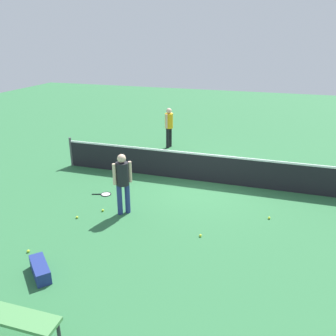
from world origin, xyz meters
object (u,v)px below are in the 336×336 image
Objects in this scene: tennis_ball_near_player at (28,251)px; equipment_bag at (40,268)px; tennis_ball_baseline at (200,236)px; player_near_side at (123,179)px; tennis_racket_far_player at (146,151)px; courtside_bench at (14,319)px; tennis_ball_midcourt at (103,210)px; tennis_ball_stray_left at (77,217)px; tennis_ball_by_net at (269,218)px; player_far_side at (169,124)px; tennis_racket_near_player at (105,194)px.

tennis_ball_near_player is 0.08× the size of equipment_bag.
player_near_side is at bearing 166.49° from tennis_ball_baseline.
player_near_side is 5.44m from tennis_racket_far_player.
tennis_ball_near_player is 2.51m from courtside_bench.
tennis_ball_midcourt is at bearing -170.46° from player_near_side.
player_near_side is 25.76× the size of tennis_ball_near_player.
player_near_side is 1.15m from tennis_ball_midcourt.
player_near_side is at bearing 31.48° from tennis_ball_stray_left.
tennis_ball_midcourt is 0.73m from tennis_ball_stray_left.
tennis_ball_stray_left is (-4.88, -1.51, 0.00)m from tennis_ball_by_net.
player_far_side is 6.78m from tennis_ball_stray_left.
tennis_racket_far_player is at bearing -129.88° from player_far_side.
courtside_bench is (-3.68, -5.24, 0.38)m from tennis_ball_by_net.
tennis_ball_midcourt is at bearing 91.00° from equipment_bag.
courtside_bench is at bearing -65.53° from equipment_bag.
tennis_racket_near_player is 0.78× the size of equipment_bag.
tennis_ball_by_net and tennis_ball_baseline have the same top height.
tennis_racket_far_player is at bearing 104.41° from player_near_side.
tennis_racket_near_player is at bearing -86.19° from tennis_racket_far_player.
player_near_side reaches higher than tennis_ball_baseline.
tennis_ball_stray_left is at bearing 82.71° from tennis_ball_near_player.
tennis_ball_by_net is 0.04× the size of courtside_bench.
tennis_ball_by_net is at bearing 40.80° from equipment_bag.
tennis_racket_far_player is 8.12m from equipment_bag.
player_far_side is at bearing 85.23° from tennis_racket_near_player.
tennis_ball_baseline is (3.55, 1.81, 0.00)m from tennis_ball_near_player.
tennis_racket_near_player is 3.83m from equipment_bag.
tennis_ball_by_net is 5.76m from equipment_bag.
tennis_ball_baseline is at bearing -8.77° from tennis_ball_midcourt.
tennis_racket_far_player is 8.87× the size of tennis_ball_baseline.
tennis_ball_midcourt is (0.44, -0.99, 0.02)m from tennis_racket_near_player.
player_far_side is 25.76× the size of tennis_ball_stray_left.
tennis_ball_by_net is (3.80, 0.86, -0.98)m from player_near_side.
tennis_ball_near_player and tennis_ball_stray_left have the same top height.
tennis_ball_baseline is (-1.55, -1.40, 0.00)m from tennis_ball_by_net.
courtside_bench reaches higher than tennis_ball_stray_left.
courtside_bench is at bearing -125.09° from tennis_ball_by_net.
tennis_racket_far_player is 8.87× the size of tennis_ball_stray_left.
tennis_ball_near_player is 1.00× the size of tennis_ball_stray_left.
player_near_side is at bearing -167.32° from tennis_ball_by_net.
tennis_ball_by_net is at bearing 42.10° from tennis_ball_baseline.
player_far_side is at bearing 90.12° from tennis_ball_midcourt.
tennis_ball_by_net reaches higher than tennis_racket_near_player.
player_far_side is 8.46m from tennis_ball_near_player.
player_near_side reaches higher than tennis_ball_stray_left.
player_far_side is 6.21m from tennis_ball_midcourt.
player_far_side reaches higher than equipment_bag.
player_far_side is 1.49m from tennis_racket_far_player.
player_far_side is 2.90× the size of tennis_racket_far_player.
tennis_ball_baseline is at bearing -13.51° from player_near_side.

